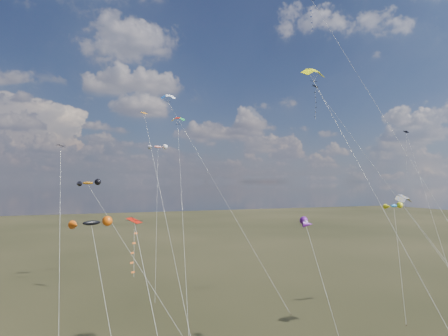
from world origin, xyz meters
name	(u,v)px	position (x,y,z in m)	size (l,w,h in m)	color
diamond_black_high	(324,113)	(19.75, 24.22, 28.28)	(11.24, 21.56, 33.09)	black
diamond_navy_tall	(327,37)	(13.41, 14.71, 36.44)	(12.39, 20.29, 42.38)	#0F1F49
diamond_black_mid	(60,208)	(-19.10, 13.32, 14.64)	(0.97, 19.01, 21.46)	black
diamond_red_low	(136,254)	(-13.42, 2.85, 11.61)	(2.51, 9.50, 14.39)	red
diamond_navy_right	(408,159)	(31.60, 18.79, 20.80)	(7.70, 15.98, 25.41)	#0B1047
diamond_orange_center	(157,174)	(-8.22, 19.87, 18.25)	(1.67, 22.71, 27.11)	orange
parafoil_yellow	(314,72)	(4.42, 4.52, 28.29)	(4.55, 17.70, 29.07)	#FAFF04
parafoil_blue_white	(169,97)	(-1.99, 39.52, 32.26)	(12.22, 24.14, 33.09)	#1852AD
parafoil_striped	(404,197)	(18.91, 7.44, 15.42)	(4.14, 12.87, 16.11)	gold
parafoil_tricolor	(178,119)	(-2.51, 31.24, 27.01)	(5.12, 20.70, 27.76)	gold
novelty_black_orange	(92,223)	(-16.46, 7.67, 13.64)	(3.81, 9.82, 14.15)	black
novelty_orange_black	(88,184)	(-15.91, 26.18, 17.02)	(11.27, 13.01, 17.60)	#C07217
novelty_white_purple	(306,223)	(4.84, 6.89, 12.98)	(2.56, 11.04, 13.49)	silver
novelty_redwhite_stripe	(158,147)	(-2.65, 45.10, 23.74)	(5.86, 18.53, 24.39)	red
novelty_blue_yellow	(394,206)	(24.48, 14.70, 13.83)	(6.25, 7.27, 14.35)	blue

